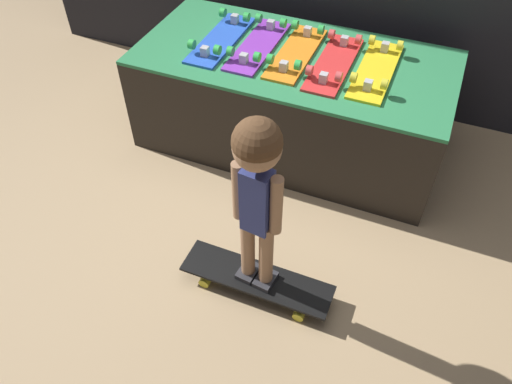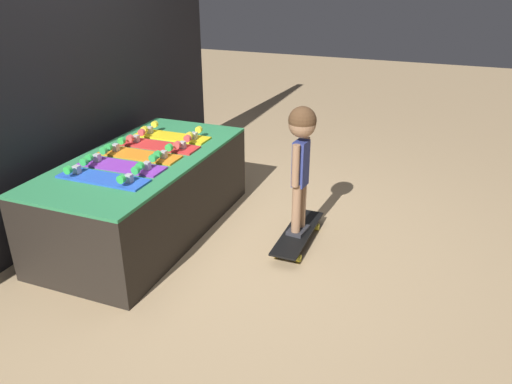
% 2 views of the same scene
% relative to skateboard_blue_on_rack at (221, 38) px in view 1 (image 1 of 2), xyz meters
% --- Properties ---
extents(ground_plane, '(16.00, 16.00, 0.00)m').
position_rel_skateboard_blue_on_rack_xyz_m(ground_plane, '(0.45, -0.56, -0.61)').
color(ground_plane, tan).
extents(display_rack, '(1.75, 0.84, 0.59)m').
position_rel_skateboard_blue_on_rack_xyz_m(display_rack, '(0.45, 0.00, -0.32)').
color(display_rack, black).
rests_on(display_rack, ground_plane).
extents(skateboard_blue_on_rack, '(0.18, 0.60, 0.09)m').
position_rel_skateboard_blue_on_rack_xyz_m(skateboard_blue_on_rack, '(0.00, 0.00, 0.00)').
color(skateboard_blue_on_rack, blue).
rests_on(skateboard_blue_on_rack, display_rack).
extents(skateboard_purple_on_rack, '(0.18, 0.60, 0.09)m').
position_rel_skateboard_blue_on_rack_xyz_m(skateboard_purple_on_rack, '(0.22, 0.01, 0.00)').
color(skateboard_purple_on_rack, purple).
rests_on(skateboard_purple_on_rack, display_rack).
extents(skateboard_orange_on_rack, '(0.18, 0.60, 0.09)m').
position_rel_skateboard_blue_on_rack_xyz_m(skateboard_orange_on_rack, '(0.45, 0.02, 0.00)').
color(skateboard_orange_on_rack, orange).
rests_on(skateboard_orange_on_rack, display_rack).
extents(skateboard_red_on_rack, '(0.18, 0.60, 0.09)m').
position_rel_skateboard_blue_on_rack_xyz_m(skateboard_red_on_rack, '(0.67, -0.00, 0.00)').
color(skateboard_red_on_rack, red).
rests_on(skateboard_red_on_rack, display_rack).
extents(skateboard_yellow_on_rack, '(0.18, 0.60, 0.09)m').
position_rel_skateboard_blue_on_rack_xyz_m(skateboard_yellow_on_rack, '(0.89, 0.02, 0.00)').
color(skateboard_yellow_on_rack, yellow).
rests_on(skateboard_yellow_on_rack, display_rack).
extents(skateboard_on_floor, '(0.72, 0.19, 0.09)m').
position_rel_skateboard_blue_on_rack_xyz_m(skateboard_on_floor, '(0.67, -1.10, -0.54)').
color(skateboard_on_floor, black).
rests_on(skateboard_on_floor, ground_plane).
extents(child, '(0.22, 0.19, 0.91)m').
position_rel_skateboard_blue_on_rack_xyz_m(child, '(0.67, -1.10, 0.12)').
color(child, '#2D2D33').
rests_on(child, skateboard_on_floor).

